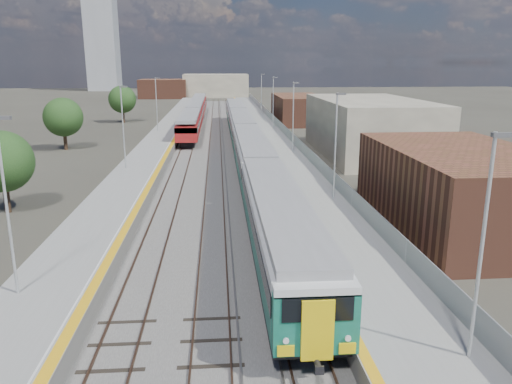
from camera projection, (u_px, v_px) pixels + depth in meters
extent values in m
plane|color=#47443A|center=(231.00, 149.00, 62.70)|extent=(320.00, 320.00, 0.00)
cube|color=#565451|center=(213.00, 146.00, 64.94)|extent=(10.50, 155.00, 0.06)
cube|color=#4C3323|center=(236.00, 142.00, 67.55)|extent=(0.07, 160.00, 0.14)
cube|color=#4C3323|center=(246.00, 142.00, 67.66)|extent=(0.07, 160.00, 0.14)
cube|color=#4C3323|center=(210.00, 142.00, 67.29)|extent=(0.07, 160.00, 0.14)
cube|color=#4C3323|center=(221.00, 142.00, 67.40)|extent=(0.07, 160.00, 0.14)
cube|color=#4C3323|center=(184.00, 142.00, 67.04)|extent=(0.07, 160.00, 0.14)
cube|color=#4C3323|center=(195.00, 142.00, 67.14)|extent=(0.07, 160.00, 0.14)
cube|color=gray|center=(233.00, 142.00, 67.53)|extent=(0.08, 160.00, 0.10)
cube|color=gray|center=(223.00, 142.00, 67.43)|extent=(0.08, 160.00, 0.10)
cube|color=slate|center=(270.00, 141.00, 65.37)|extent=(4.70, 155.00, 1.00)
cube|color=gray|center=(271.00, 137.00, 65.24)|extent=(4.70, 155.00, 0.03)
cube|color=gold|center=(255.00, 138.00, 65.08)|extent=(0.40, 155.00, 0.01)
cube|color=gray|center=(287.00, 133.00, 65.26)|extent=(0.06, 155.00, 1.20)
cylinder|color=#9EA0A3|center=(481.00, 251.00, 15.66)|extent=(0.12, 0.12, 7.50)
cube|color=#4C4C4F|center=(504.00, 135.00, 14.76)|extent=(0.70, 0.18, 0.14)
cylinder|color=#9EA0A3|center=(335.00, 147.00, 34.96)|extent=(0.12, 0.12, 7.50)
cube|color=#4C4C4F|center=(341.00, 94.00, 34.06)|extent=(0.70, 0.18, 0.14)
cylinder|color=#9EA0A3|center=(293.00, 117.00, 54.26)|extent=(0.12, 0.12, 7.50)
cube|color=#4C4C4F|center=(296.00, 83.00, 53.36)|extent=(0.70, 0.18, 0.14)
cylinder|color=#9EA0A3|center=(273.00, 103.00, 73.56)|extent=(0.12, 0.12, 7.50)
cube|color=#4C4C4F|center=(275.00, 77.00, 72.67)|extent=(0.70, 0.18, 0.14)
cylinder|color=#9EA0A3|center=(261.00, 94.00, 92.87)|extent=(0.12, 0.12, 7.50)
cube|color=#4C4C4F|center=(263.00, 74.00, 91.97)|extent=(0.70, 0.18, 0.14)
cube|color=slate|center=(160.00, 143.00, 64.32)|extent=(4.30, 155.00, 1.00)
cube|color=gray|center=(160.00, 139.00, 64.19)|extent=(4.30, 155.00, 0.03)
cube|color=gold|center=(175.00, 138.00, 64.33)|extent=(0.45, 155.00, 0.01)
cube|color=silver|center=(172.00, 138.00, 64.30)|extent=(0.08, 155.00, 0.01)
cylinder|color=#9EA0A3|center=(7.00, 208.00, 20.21)|extent=(0.12, 0.12, 7.50)
cube|color=#4C4C4F|center=(2.00, 118.00, 19.31)|extent=(0.70, 0.18, 0.14)
cylinder|color=#9EA0A3|center=(123.00, 128.00, 45.31)|extent=(0.12, 0.12, 7.50)
cube|color=#4C4C4F|center=(123.00, 87.00, 44.41)|extent=(0.70, 0.18, 0.14)
cylinder|color=#9EA0A3|center=(156.00, 105.00, 70.40)|extent=(0.12, 0.12, 7.50)
cube|color=#4C4C4F|center=(157.00, 78.00, 69.50)|extent=(0.70, 0.18, 0.14)
cube|color=brown|center=(461.00, 189.00, 32.19)|extent=(9.00, 16.00, 5.20)
cube|color=gray|center=(369.00, 127.00, 58.24)|extent=(11.00, 22.00, 6.40)
cube|color=brown|center=(299.00, 109.00, 90.07)|extent=(8.00, 18.00, 4.80)
cube|color=gray|center=(216.00, 85.00, 158.18)|extent=(20.00, 14.00, 7.00)
cube|color=brown|center=(163.00, 89.00, 152.35)|extent=(14.00, 12.00, 5.60)
cube|color=gray|center=(102.00, 37.00, 189.47)|extent=(11.00, 11.00, 40.00)
cube|color=black|center=(278.00, 248.00, 26.65)|extent=(2.78, 19.94, 0.47)
cube|color=#10543C|center=(278.00, 233.00, 26.44)|extent=(2.88, 19.94, 1.17)
cube|color=black|center=(279.00, 217.00, 26.21)|extent=(2.95, 19.94, 0.80)
cube|color=silver|center=(279.00, 205.00, 26.05)|extent=(2.88, 19.94, 0.49)
cube|color=gray|center=(279.00, 197.00, 25.94)|extent=(2.56, 19.94, 0.41)
cube|color=black|center=(252.00, 169.00, 46.38)|extent=(2.78, 19.94, 0.47)
cube|color=#10543C|center=(252.00, 160.00, 46.17)|extent=(2.88, 19.94, 1.17)
cube|color=black|center=(252.00, 151.00, 45.94)|extent=(2.95, 19.94, 0.80)
cube|color=silver|center=(252.00, 144.00, 45.78)|extent=(2.88, 19.94, 0.49)
cube|color=gray|center=(252.00, 139.00, 45.67)|extent=(2.56, 19.94, 0.41)
cube|color=black|center=(242.00, 137.00, 66.11)|extent=(2.78, 19.94, 0.47)
cube|color=#10543C|center=(241.00, 131.00, 65.90)|extent=(2.88, 19.94, 1.17)
cube|color=black|center=(241.00, 124.00, 65.67)|extent=(2.95, 19.94, 0.80)
cube|color=silver|center=(241.00, 119.00, 65.51)|extent=(2.88, 19.94, 0.49)
cube|color=gray|center=(241.00, 116.00, 65.40)|extent=(2.56, 19.94, 0.41)
cube|color=black|center=(236.00, 120.00, 85.84)|extent=(2.78, 19.94, 0.47)
cube|color=#10543C|center=(236.00, 115.00, 85.63)|extent=(2.88, 19.94, 1.17)
cube|color=black|center=(236.00, 110.00, 85.40)|extent=(2.95, 19.94, 0.80)
cube|color=silver|center=(236.00, 106.00, 85.24)|extent=(2.88, 19.94, 0.49)
cube|color=gray|center=(236.00, 104.00, 85.13)|extent=(2.56, 19.94, 0.41)
cube|color=#10543C|center=(315.00, 322.00, 16.45)|extent=(2.86, 0.61, 2.15)
cube|color=black|center=(318.00, 310.00, 15.99)|extent=(2.35, 0.06, 0.82)
cube|color=yellow|center=(318.00, 331.00, 16.11)|extent=(1.07, 0.10, 2.15)
cube|color=black|center=(190.00, 137.00, 69.92)|extent=(1.86, 15.78, 0.64)
cube|color=maroon|center=(190.00, 125.00, 69.53)|extent=(2.74, 18.56, 1.95)
cube|color=black|center=(190.00, 122.00, 69.40)|extent=(2.79, 18.56, 0.68)
cube|color=gray|center=(190.00, 115.00, 69.16)|extent=(2.44, 18.56, 0.39)
cube|color=black|center=(196.00, 121.00, 88.31)|extent=(1.86, 15.78, 0.64)
cube|color=maroon|center=(196.00, 112.00, 87.92)|extent=(2.74, 18.56, 1.95)
cube|color=black|center=(195.00, 110.00, 87.80)|extent=(2.79, 18.56, 0.68)
cube|color=gray|center=(195.00, 104.00, 87.56)|extent=(2.44, 18.56, 0.39)
cube|color=black|center=(199.00, 111.00, 106.71)|extent=(1.86, 15.78, 0.64)
cube|color=maroon|center=(199.00, 104.00, 106.32)|extent=(2.74, 18.56, 1.95)
cube|color=black|center=(199.00, 101.00, 106.20)|extent=(2.79, 18.56, 0.68)
cube|color=gray|center=(199.00, 97.00, 105.95)|extent=(2.44, 18.56, 0.39)
cylinder|color=#382619|center=(7.00, 198.00, 35.81)|extent=(0.44, 0.44, 2.07)
sphere|color=#1D3D17|center=(2.00, 161.00, 35.13)|extent=(4.38, 4.38, 4.38)
cylinder|color=#382619|center=(65.00, 141.00, 61.66)|extent=(0.44, 0.44, 2.24)
sphere|color=#1D3D17|center=(63.00, 117.00, 60.92)|extent=(4.72, 4.72, 4.72)
cylinder|color=#382619|center=(123.00, 116.00, 89.77)|extent=(0.44, 0.44, 2.30)
sphere|color=#1D3D17|center=(122.00, 99.00, 89.01)|extent=(4.86, 4.86, 4.86)
cylinder|color=#382619|center=(373.00, 126.00, 77.30)|extent=(0.44, 0.44, 1.99)
sphere|color=#1D3D17|center=(374.00, 109.00, 76.65)|extent=(4.19, 4.19, 4.19)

